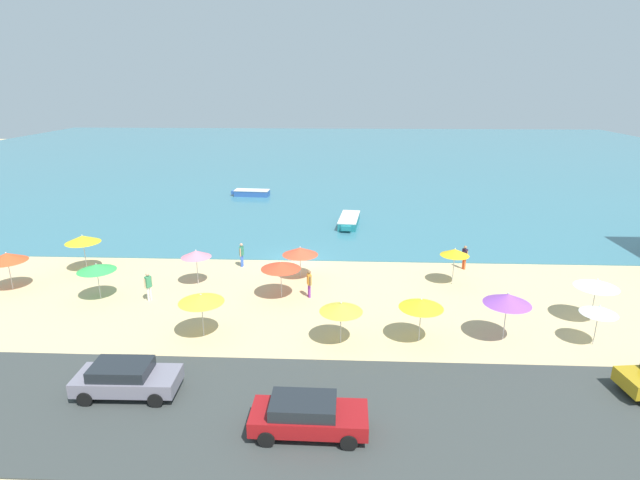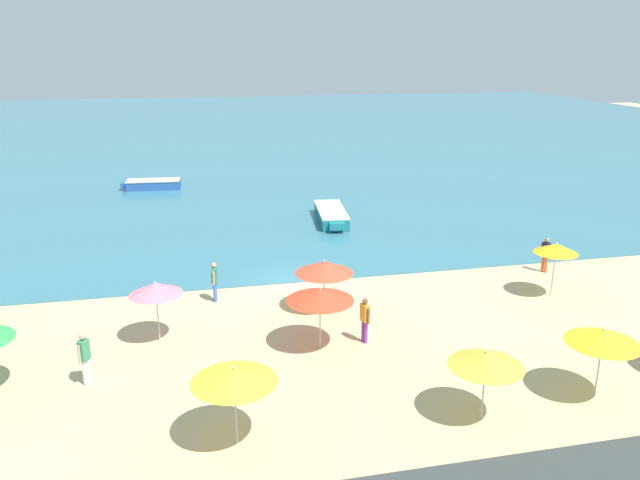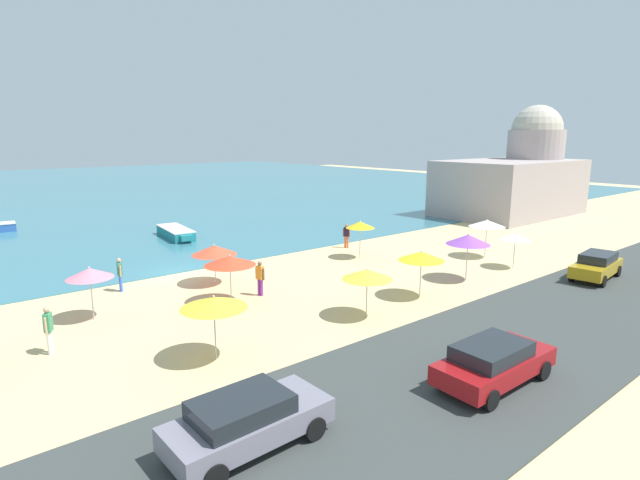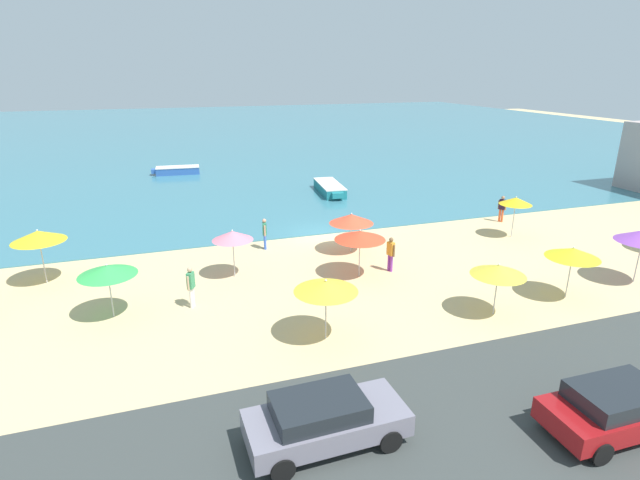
# 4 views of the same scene
# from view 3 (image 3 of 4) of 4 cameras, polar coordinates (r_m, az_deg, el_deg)

# --- Properties ---
(ground_plane) EXTENTS (160.00, 160.00, 0.00)m
(ground_plane) POSITION_cam_3_polar(r_m,az_deg,el_deg) (30.58, -15.72, -3.67)
(ground_plane) COLOR #CEB481
(sea) EXTENTS (150.00, 110.00, 0.05)m
(sea) POSITION_cam_3_polar(r_m,az_deg,el_deg) (83.37, -31.23, 4.67)
(sea) COLOR teal
(sea) RESTS_ON ground_plane
(coastal_road) EXTENTS (80.00, 8.00, 0.06)m
(coastal_road) POSITION_cam_3_polar(r_m,az_deg,el_deg) (16.74, 11.24, -16.59)
(coastal_road) COLOR #373C3B
(coastal_road) RESTS_ON ground_plane
(beach_umbrella_0) EXTENTS (1.89, 1.89, 2.52)m
(beach_umbrella_0) POSITION_cam_3_polar(r_m,az_deg,el_deg) (32.67, 4.63, 1.74)
(beach_umbrella_0) COLOR #B2B2B7
(beach_umbrella_0) RESTS_ON ground_plane
(beach_umbrella_1) EXTENTS (2.41, 2.41, 2.67)m
(beach_umbrella_1) POSITION_cam_3_polar(r_m,az_deg,el_deg) (28.74, 16.57, 0.06)
(beach_umbrella_1) COLOR #B2B2B7
(beach_umbrella_1) RESTS_ON ground_plane
(beach_umbrella_2) EXTENTS (2.35, 2.35, 2.57)m
(beach_umbrella_2) POSITION_cam_3_polar(r_m,az_deg,el_deg) (34.62, 18.55, 1.81)
(beach_umbrella_2) COLOR #B2B2B7
(beach_umbrella_2) RESTS_ON ground_plane
(beach_umbrella_4) EXTENTS (2.22, 2.22, 2.27)m
(beach_umbrella_4) POSITION_cam_3_polar(r_m,az_deg,el_deg) (22.02, 5.40, -3.93)
(beach_umbrella_4) COLOR #B2B2B7
(beach_umbrella_4) RESTS_ON ground_plane
(beach_umbrella_6) EXTENTS (1.97, 1.97, 2.41)m
(beach_umbrella_6) POSITION_cam_3_polar(r_m,az_deg,el_deg) (23.77, -24.84, -3.46)
(beach_umbrella_6) COLOR #B2B2B7
(beach_umbrella_6) RESTS_ON ground_plane
(beach_umbrella_7) EXTENTS (2.47, 2.47, 2.40)m
(beach_umbrella_7) POSITION_cam_3_polar(r_m,az_deg,el_deg) (24.11, -10.26, -2.34)
(beach_umbrella_7) COLOR #B2B2B7
(beach_umbrella_7) RESTS_ON ground_plane
(beach_umbrella_8) EXTENTS (2.38, 2.38, 2.43)m
(beach_umbrella_8) POSITION_cam_3_polar(r_m,az_deg,el_deg) (18.14, -12.05, -7.01)
(beach_umbrella_8) COLOR #B2B2B7
(beach_umbrella_8) RESTS_ON ground_plane
(beach_umbrella_9) EXTENTS (2.28, 2.28, 2.41)m
(beach_umbrella_9) POSITION_cam_3_polar(r_m,az_deg,el_deg) (25.12, 11.51, -1.81)
(beach_umbrella_9) COLOR #B2B2B7
(beach_umbrella_9) RESTS_ON ground_plane
(beach_umbrella_10) EXTENTS (1.81, 1.81, 2.21)m
(beach_umbrella_10) POSITION_cam_3_polar(r_m,az_deg,el_deg) (32.42, 21.44, 0.34)
(beach_umbrella_10) COLOR #B2B2B7
(beach_umbrella_10) RESTS_ON ground_plane
(beach_umbrella_11) EXTENTS (2.43, 2.43, 2.23)m
(beach_umbrella_11) POSITION_cam_3_polar(r_m,az_deg,el_deg) (27.45, -12.00, -1.12)
(beach_umbrella_11) COLOR #B2B2B7
(beach_umbrella_11) RESTS_ON ground_plane
(bather_0) EXTENTS (0.37, 0.50, 1.83)m
(bather_0) POSITION_cam_3_polar(r_m,az_deg,el_deg) (21.10, -28.61, -8.78)
(bather_0) COLOR silver
(bather_0) RESTS_ON ground_plane
(bather_1) EXTENTS (0.36, 0.52, 1.76)m
(bather_1) POSITION_cam_3_polar(r_m,az_deg,el_deg) (35.89, 3.05, 0.64)
(bather_1) COLOR #F15C2D
(bather_1) RESTS_ON ground_plane
(bather_2) EXTENTS (0.32, 0.55, 1.77)m
(bather_2) POSITION_cam_3_polar(r_m,az_deg,el_deg) (25.33, -6.87, -4.16)
(bather_2) COLOR purple
(bather_2) RESTS_ON ground_plane
(bather_3) EXTENTS (0.28, 0.56, 1.78)m
(bather_3) POSITION_cam_3_polar(r_m,az_deg,el_deg) (27.82, -21.90, -3.49)
(bather_3) COLOR blue
(bather_3) RESTS_ON ground_plane
(parked_car_0) EXTENTS (4.35, 2.01, 1.43)m
(parked_car_0) POSITION_cam_3_polar(r_m,az_deg,el_deg) (13.66, -8.35, -19.68)
(parked_car_0) COLOR slate
(parked_car_0) RESTS_ON coastal_road
(parked_car_2) EXTENTS (4.38, 2.17, 1.45)m
(parked_car_2) POSITION_cam_3_polar(r_m,az_deg,el_deg) (31.95, 29.05, -2.54)
(parked_car_2) COLOR #B08916
(parked_car_2) RESTS_ON coastal_road
(parked_car_3) EXTENTS (4.46, 1.99, 1.43)m
(parked_car_3) POSITION_cam_3_polar(r_m,az_deg,el_deg) (17.41, 19.25, -12.99)
(parked_car_3) COLOR maroon
(parked_car_3) RESTS_ON coastal_road
(skiff_nearshore) EXTENTS (2.20, 5.48, 0.78)m
(skiff_nearshore) POSITION_cam_3_polar(r_m,az_deg,el_deg) (40.92, -16.15, 0.80)
(skiff_nearshore) COLOR teal
(skiff_nearshore) RESTS_ON sea
(harbor_fortress) EXTENTS (15.15, 9.19, 11.12)m
(harbor_fortress) POSITION_cam_3_polar(r_m,az_deg,el_deg) (55.91, 21.75, 6.73)
(harbor_fortress) COLOR #A49592
(harbor_fortress) RESTS_ON ground_plane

